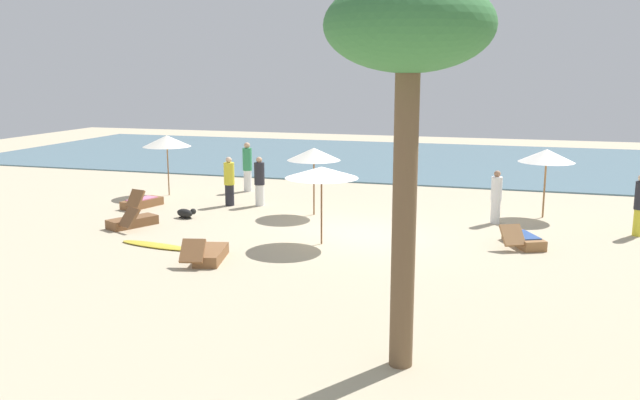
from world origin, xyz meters
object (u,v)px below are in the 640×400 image
umbrella_0 (547,156)px  umbrella_1 (322,172)px  person_4 (259,181)px  person_2 (229,181)px  person_3 (247,167)px  person_5 (640,205)px  surfboard (156,245)px  umbrella_2 (314,154)px  lounger_0 (141,202)px  lounger_4 (523,239)px  palm_2 (409,40)px  lounger_1 (209,254)px  dog (186,213)px  person_1 (496,197)px  lounger_3 (132,222)px  umbrella_3 (167,141)px

umbrella_0 → umbrella_1: (-5.95, -5.24, -0.03)m
person_4 → person_2: bearing=-164.3°
person_3 → person_5: bearing=-14.2°
umbrella_0 → surfboard: umbrella_0 is taller
umbrella_2 → person_3: 5.16m
lounger_0 → surfboard: (3.19, -4.47, -0.14)m
person_4 → person_5: (12.06, -0.94, 0.05)m
lounger_4 → person_4: 9.41m
person_5 → umbrella_2: bearing=179.7°
palm_2 → person_2: bearing=125.9°
lounger_1 → palm_2: (5.59, -4.50, 4.96)m
lounger_1 → umbrella_2: bearing=81.1°
lounger_0 → dog: size_ratio=2.51×
umbrella_0 → palm_2: 12.79m
umbrella_1 → lounger_0: bearing=158.4°
person_1 → dog: bearing=-167.6°
lounger_3 → person_5: bearing=12.4°
lounger_1 → dog: (-2.89, 4.21, -0.00)m
umbrella_0 → lounger_0: umbrella_0 is taller
palm_2 → dog: (-8.47, 8.72, -4.96)m
person_1 → umbrella_2: bearing=-175.8°
dog → umbrella_3: bearing=126.3°
palm_2 → dog: palm_2 is taller
dog → person_4: bearing=59.2°
lounger_4 → person_1: size_ratio=1.07×
umbrella_0 → umbrella_3: size_ratio=0.97×
person_4 → palm_2: 13.93m
umbrella_2 → dog: size_ratio=3.19×
umbrella_2 → person_1: umbrella_2 is taller
lounger_4 → lounger_3: bearing=-174.5°
palm_2 → umbrella_0: bearing=78.0°
umbrella_2 → lounger_3: 6.09m
lounger_4 → person_4: bearing=161.1°
umbrella_3 → person_2: size_ratio=1.33×
person_3 → person_4: person_3 is taller
lounger_4 → person_1: bearing=107.4°
person_4 → umbrella_1: bearing=-51.0°
umbrella_0 → umbrella_1: 7.93m
lounger_4 → person_1: person_1 is taller
umbrella_2 → surfboard: bearing=-119.9°
lounger_0 → lounger_1: lounger_0 is taller
umbrella_1 → person_1: (4.49, 3.95, -1.15)m
dog → surfboard: (0.90, -3.38, -0.13)m
umbrella_0 → lounger_1: bearing=-137.0°
person_2 → palm_2: (7.96, -11.01, 4.26)m
umbrella_3 → lounger_4: bearing=-16.8°
lounger_0 → person_5: size_ratio=0.97×
person_1 → person_4: bearing=176.7°
umbrella_2 → dog: bearing=-156.1°
lounger_0 → lounger_3: (1.30, -2.65, -0.01)m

